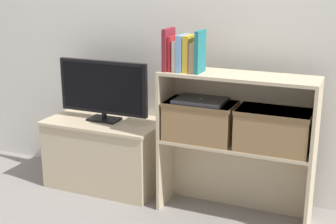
{
  "coord_description": "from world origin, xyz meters",
  "views": [
    {
      "loc": [
        1.15,
        -2.54,
        1.49
      ],
      "look_at": [
        0.0,
        0.14,
        0.64
      ],
      "focal_mm": 50.0,
      "sensor_mm": 36.0,
      "label": 1
    }
  ],
  "objects": [
    {
      "name": "book_maroon",
      "position": [
        0.02,
        0.1,
        1.06
      ],
      "size": [
        0.03,
        0.16,
        0.26
      ],
      "color": "maroon",
      "rests_on": "bookshelf_upper_tier"
    },
    {
      "name": "book_skyblue",
      "position": [
        0.11,
        0.1,
        1.04
      ],
      "size": [
        0.04,
        0.15,
        0.22
      ],
      "color": "#709ECC",
      "rests_on": "bookshelf_upper_tier"
    },
    {
      "name": "ground_plane",
      "position": [
        0.0,
        0.0,
        0.0
      ],
      "size": [
        16.0,
        16.0,
        0.0
      ],
      "primitive_type": "plane",
      "color": "gray"
    },
    {
      "name": "book_crimson",
      "position": [
        0.05,
        0.1,
        1.04
      ],
      "size": [
        0.02,
        0.13,
        0.21
      ],
      "color": "#B22328",
      "rests_on": "bookshelf_upper_tier"
    },
    {
      "name": "storage_basket_left",
      "position": [
        0.23,
        0.13,
        0.62
      ],
      "size": [
        0.44,
        0.26,
        0.25
      ],
      "color": "#937047",
      "rests_on": "bookshelf_lower_tier"
    },
    {
      "name": "book_teal",
      "position": [
        0.23,
        0.1,
        1.06
      ],
      "size": [
        0.02,
        0.15,
        0.26
      ],
      "color": "#1E7075",
      "rests_on": "bookshelf_upper_tier"
    },
    {
      "name": "bookshelf_lower_tier",
      "position": [
        0.46,
        0.21,
        0.31
      ],
      "size": [
        0.96,
        0.29,
        0.49
      ],
      "color": "#CCB793",
      "rests_on": "ground_plane"
    },
    {
      "name": "tv_stand",
      "position": [
        -0.53,
        0.22,
        0.25
      ],
      "size": [
        0.83,
        0.47,
        0.5
      ],
      "color": "#CCB793",
      "rests_on": "ground_plane"
    },
    {
      "name": "book_mustard",
      "position": [
        0.15,
        0.1,
        1.04
      ],
      "size": [
        0.04,
        0.13,
        0.22
      ],
      "color": "gold",
      "rests_on": "bookshelf_upper_tier"
    },
    {
      "name": "tv",
      "position": [
        -0.53,
        0.22,
        0.73
      ],
      "size": [
        0.68,
        0.14,
        0.43
      ],
      "color": "black",
      "rests_on": "tv_stand"
    },
    {
      "name": "book_ivory",
      "position": [
        0.08,
        0.1,
        1.02
      ],
      "size": [
        0.02,
        0.12,
        0.19
      ],
      "color": "silver",
      "rests_on": "bookshelf_upper_tier"
    },
    {
      "name": "storage_basket_right",
      "position": [
        0.69,
        0.13,
        0.62
      ],
      "size": [
        0.44,
        0.26,
        0.25
      ],
      "color": "#937047",
      "rests_on": "bookshelf_lower_tier"
    },
    {
      "name": "book_tan",
      "position": [
        0.19,
        0.1,
        1.02
      ],
      "size": [
        0.04,
        0.12,
        0.18
      ],
      "color": "tan",
      "rests_on": "bookshelf_upper_tier"
    },
    {
      "name": "wall_back",
      "position": [
        0.0,
        0.48,
        1.2
      ],
      "size": [
        10.0,
        0.05,
        2.4
      ],
      "color": "silver",
      "rests_on": "ground_plane"
    },
    {
      "name": "bookshelf_upper_tier",
      "position": [
        0.46,
        0.2,
        0.77
      ],
      "size": [
        0.96,
        0.29,
        0.44
      ],
      "color": "#CCB793",
      "rests_on": "bookshelf_lower_tier"
    },
    {
      "name": "laptop",
      "position": [
        0.23,
        0.13,
        0.75
      ],
      "size": [
        0.31,
        0.23,
        0.02
      ],
      "color": "#2D2D33",
      "rests_on": "storage_basket_left"
    }
  ]
}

